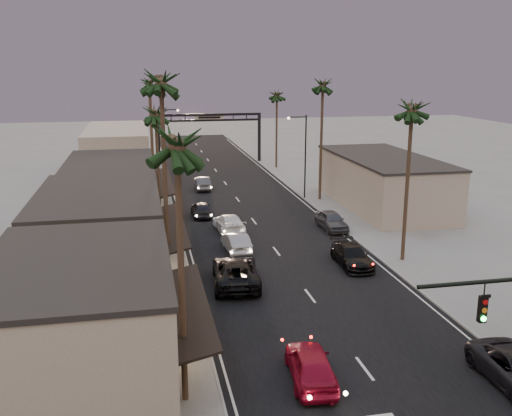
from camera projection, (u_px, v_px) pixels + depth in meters
name	position (u px, v px, depth m)	size (l,w,h in m)	color
ground	(248.00, 213.00, 55.69)	(200.00, 200.00, 0.00)	slate
road	(239.00, 202.00, 60.44)	(14.00, 120.00, 0.02)	black
sidewalk_left	(147.00, 191.00, 65.24)	(5.00, 92.00, 0.12)	slate
sidewalk_right	(307.00, 184.00, 68.91)	(5.00, 92.00, 0.12)	slate
storefront_near	(81.00, 321.00, 25.89)	(8.00, 12.00, 5.50)	tan
storefront_mid	(100.00, 234.00, 39.20)	(8.00, 14.00, 5.50)	tan
storefront_far	(110.00, 190.00, 54.46)	(8.00, 16.00, 5.00)	tan
storefront_dist	(118.00, 150.00, 76.20)	(8.00, 20.00, 6.00)	tan
building_right	(383.00, 183.00, 57.78)	(8.00, 18.00, 5.00)	tan
arch	(209.00, 126.00, 82.85)	(15.20, 0.40, 7.27)	black
streetlight_right	(303.00, 150.00, 60.48)	(2.13, 0.30, 9.00)	black
streetlight_left	(165.00, 138.00, 70.16)	(2.13, 0.30, 9.00)	black
palm_la	(177.00, 136.00, 21.77)	(3.20, 3.20, 13.20)	#38281C
palm_lb	(161.00, 77.00, 33.66)	(3.20, 3.20, 15.20)	#38281C
palm_lc	(155.00, 109.00, 47.67)	(3.20, 3.20, 12.20)	#38281C
palm_ld	(150.00, 80.00, 65.26)	(3.20, 3.20, 14.20)	#38281C
palm_ra	(412.00, 104.00, 39.36)	(3.20, 3.20, 13.20)	#38281C
palm_rb	(323.00, 82.00, 58.13)	(3.20, 3.20, 14.20)	#38281C
palm_rc	(277.00, 92.00, 77.61)	(3.20, 3.20, 12.20)	#38281C
palm_far	(149.00, 83.00, 87.41)	(3.20, 3.20, 13.20)	#38281C
oncoming_red	(311.00, 365.00, 25.94)	(1.91, 4.74, 1.62)	maroon
oncoming_pickup	(236.00, 272.00, 37.44)	(2.91, 6.32, 1.76)	black
oncoming_silver	(236.00, 242.00, 44.17)	(1.58, 4.53, 1.49)	#939398
oncoming_white	(229.00, 223.00, 49.45)	(2.12, 5.22, 1.52)	white
oncoming_dgrey	(201.00, 209.00, 54.34)	(1.70, 4.23, 1.44)	black
oncoming_grey_far	(202.00, 183.00, 66.17)	(1.59, 4.55, 1.50)	#434347
curbside_black	(352.00, 256.00, 40.99)	(2.08, 5.12, 1.49)	black
curbside_grey	(331.00, 220.00, 50.16)	(1.89, 4.69, 1.60)	#424347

